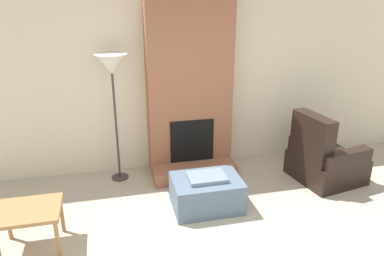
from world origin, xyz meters
name	(u,v)px	position (x,y,z in m)	size (l,w,h in m)	color
wall_back	(186,82)	(0.00, 2.74, 1.30)	(7.73, 0.06, 2.60)	beige
fireplace	(190,92)	(0.00, 2.51, 1.21)	(1.20, 0.72, 2.60)	#935B42
ottoman	(207,192)	(-0.03, 1.42, 0.21)	(0.85, 0.62, 0.45)	slate
armchair	(323,161)	(1.76, 1.74, 0.29)	(0.99, 0.98, 1.01)	black
side_table	(29,215)	(-2.03, 1.06, 0.42)	(0.64, 0.54, 0.49)	#9E7042
floor_lamp_left	(112,68)	(-1.06, 2.44, 1.61)	(0.43, 0.43, 1.80)	#333333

